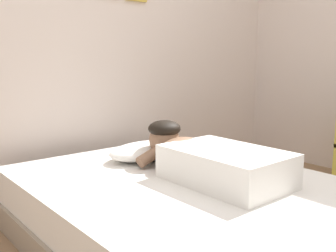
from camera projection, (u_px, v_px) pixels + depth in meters
back_wall at (89, 24)px, 2.82m from camera, size 3.87×0.12×2.50m
bed at (190, 215)px, 2.03m from camera, size 1.46×2.00×0.35m
pillow at (146, 151)px, 2.47m from camera, size 0.52×0.32×0.11m
person_lying at (206, 158)px, 2.09m from camera, size 0.43×0.92×0.27m
coffee_cup at (169, 154)px, 2.45m from camera, size 0.12×0.09×0.07m
cell_phone at (241, 176)px, 2.09m from camera, size 0.07×0.14×0.01m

